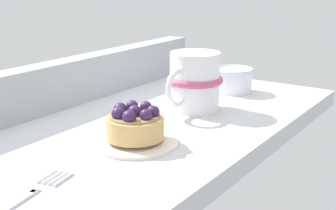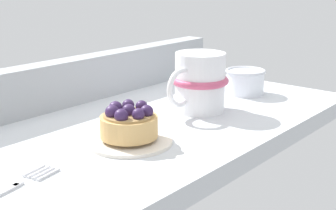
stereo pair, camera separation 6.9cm
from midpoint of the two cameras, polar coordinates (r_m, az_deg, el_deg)
ground_plane at (r=70.81cm, az=-6.80°, el=-3.60°), size 75.28×36.88×2.84cm
window_rail_back at (r=80.72cm, az=-15.83°, el=2.20°), size 73.78×3.96×7.57cm
dessert_plate at (r=62.95cm, az=-7.10°, el=-4.36°), size 11.43×11.43×0.93cm
raspberry_tart at (r=62.16cm, az=-7.20°, el=-2.28°), size 7.59×7.59×4.47cm
coffee_mug at (r=76.41cm, az=0.53°, el=2.81°), size 12.60×9.18×9.45cm
dessert_fork at (r=51.09cm, az=-21.09°, el=-10.54°), size 15.64×4.50×0.60cm
sugar_bowl at (r=88.88cm, az=5.62°, el=3.06°), size 7.32×7.32×4.54cm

